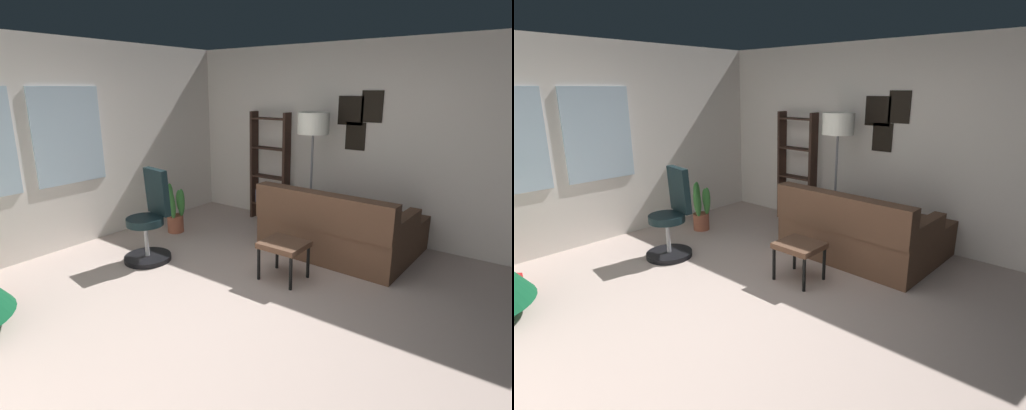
{
  "view_description": "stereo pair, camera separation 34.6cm",
  "coord_description": "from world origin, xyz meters",
  "views": [
    {
      "loc": [
        -2.59,
        -2.27,
        2.03
      ],
      "look_at": [
        0.56,
        0.07,
        0.9
      ],
      "focal_mm": 28.56,
      "sensor_mm": 36.0,
      "label": 1
    },
    {
      "loc": [
        -2.37,
        -2.53,
        2.03
      ],
      "look_at": [
        0.56,
        0.07,
        0.9
      ],
      "focal_mm": 28.56,
      "sensor_mm": 36.0,
      "label": 2
    }
  ],
  "objects": [
    {
      "name": "wall_right_with_frames",
      "position": [
        2.78,
        -0.0,
        1.32
      ],
      "size": [
        0.12,
        5.39,
        2.63
      ],
      "color": "silver",
      "rests_on": "ground_plane"
    },
    {
      "name": "office_chair",
      "position": [
        0.37,
        1.52,
        0.44
      ],
      "size": [
        0.56,
        0.56,
        1.11
      ],
      "color": "black",
      "rests_on": "ground_plane"
    },
    {
      "name": "bookshelf",
      "position": [
        2.51,
        1.25,
        0.74
      ],
      "size": [
        0.18,
        0.64,
        1.68
      ],
      "color": "#301F18",
      "rests_on": "ground_plane"
    },
    {
      "name": "wall_back_with_windows",
      "position": [
        -0.02,
        2.74,
        1.32
      ],
      "size": [
        5.46,
        0.12,
        2.63
      ],
      "color": "silver",
      "rests_on": "ground_plane"
    },
    {
      "name": "couch",
      "position": [
        1.93,
        -0.3,
        0.3
      ],
      "size": [
        1.53,
        1.8,
        0.87
      ],
      "color": "brown",
      "rests_on": "ground_plane"
    },
    {
      "name": "potted_plant",
      "position": [
        1.24,
        2.04,
        0.32
      ],
      "size": [
        0.41,
        0.41,
        0.69
      ],
      "color": "#98503B",
      "rests_on": "ground_plane"
    },
    {
      "name": "ground_plane",
      "position": [
        0.0,
        0.0,
        -0.05
      ],
      "size": [
        5.46,
        5.39,
        0.1
      ],
      "primitive_type": "cube",
      "color": "#BAA499"
    },
    {
      "name": "footstool",
      "position": [
        0.88,
        -0.07,
        0.37
      ],
      "size": [
        0.42,
        0.47,
        0.43
      ],
      "color": "brown",
      "rests_on": "ground_plane"
    },
    {
      "name": "floor_lamp",
      "position": [
        2.23,
        0.37,
        1.49
      ],
      "size": [
        0.42,
        0.42,
        1.72
      ],
      "color": "slate",
      "rests_on": "ground_plane"
    }
  ]
}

